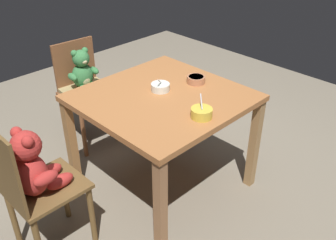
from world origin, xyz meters
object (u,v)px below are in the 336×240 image
dining_table (163,108)px  porridge_bowl_terracotta_far_center (196,79)px  teddy_chair_near_left (85,83)px  teddy_chair_near_front (34,174)px  porridge_bowl_white_center (160,87)px  porridge_bowl_yellow_near_right (202,113)px

dining_table → porridge_bowl_terracotta_far_center: porridge_bowl_terracotta_far_center is taller
teddy_chair_near_left → teddy_chair_near_front: bearing=-42.5°
porridge_bowl_white_center → porridge_bowl_yellow_near_right: bearing=-9.7°
dining_table → teddy_chair_near_left: 0.91m
dining_table → porridge_bowl_white_center: 0.14m
teddy_chair_near_front → teddy_chair_near_left: bearing=42.8°
teddy_chair_near_front → porridge_bowl_white_center: size_ratio=7.32×
teddy_chair_near_left → porridge_bowl_terracotta_far_center: 1.01m
teddy_chair_near_left → porridge_bowl_terracotta_far_center: (0.93, 0.33, 0.23)m
porridge_bowl_white_center → porridge_bowl_yellow_near_right: (0.43, -0.07, 0.01)m
teddy_chair_near_left → porridge_bowl_white_center: bearing=8.8°
teddy_chair_near_front → porridge_bowl_white_center: bearing=-0.2°
dining_table → porridge_bowl_white_center: bearing=147.1°
porridge_bowl_white_center → porridge_bowl_terracotta_far_center: bearing=71.1°
teddy_chair_near_front → dining_table: bearing=-4.2°
dining_table → porridge_bowl_terracotta_far_center: bearing=85.3°
porridge_bowl_yellow_near_right → dining_table: bearing=175.0°
porridge_bowl_yellow_near_right → teddy_chair_near_left: bearing=179.7°
porridge_bowl_white_center → porridge_bowl_yellow_near_right: 0.43m
porridge_bowl_yellow_near_right → porridge_bowl_terracotta_far_center: bearing=135.5°
dining_table → porridge_bowl_white_center: size_ratio=7.95×
dining_table → teddy_chair_near_left: bearing=-178.5°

